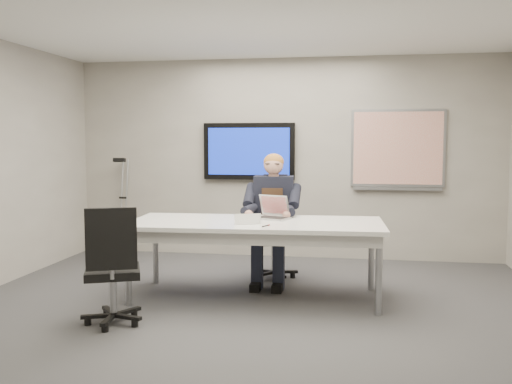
% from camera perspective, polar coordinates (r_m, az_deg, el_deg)
% --- Properties ---
extents(floor, '(6.00, 6.00, 0.02)m').
position_cam_1_polar(floor, '(5.35, -1.18, -12.84)').
color(floor, '#39393C').
rests_on(floor, ground).
extents(ceiling, '(6.00, 6.00, 0.02)m').
position_cam_1_polar(ceiling, '(5.22, -1.24, 17.84)').
color(ceiling, white).
rests_on(ceiling, wall_back).
extents(wall_back, '(6.00, 0.02, 2.80)m').
position_cam_1_polar(wall_back, '(8.06, 2.87, 3.37)').
color(wall_back, gray).
rests_on(wall_back, ground).
extents(wall_front, '(6.00, 0.02, 2.80)m').
position_cam_1_polar(wall_front, '(2.24, -16.05, -1.65)').
color(wall_front, gray).
rests_on(wall_front, ground).
extents(conference_table, '(2.68, 1.22, 0.81)m').
position_cam_1_polar(conference_table, '(5.97, -0.01, -3.84)').
color(conference_table, white).
rests_on(conference_table, ground).
extents(tv_display, '(1.30, 0.09, 0.80)m').
position_cam_1_polar(tv_display, '(8.08, -0.70, 4.09)').
color(tv_display, black).
rests_on(tv_display, wall_back).
extents(whiteboard, '(1.25, 0.08, 1.10)m').
position_cam_1_polar(whiteboard, '(7.99, 13.98, 4.14)').
color(whiteboard, '#92949A').
rests_on(whiteboard, wall_back).
extents(office_chair_far, '(0.63, 0.63, 1.08)m').
position_cam_1_polar(office_chair_far, '(6.91, 1.77, -5.81)').
color(office_chair_far, black).
rests_on(office_chair_far, ground).
extents(office_chair_near, '(0.67, 0.67, 1.08)m').
position_cam_1_polar(office_chair_near, '(5.32, -14.11, -9.32)').
color(office_chair_near, black).
rests_on(office_chair_near, ground).
extents(seated_person, '(0.48, 0.83, 1.50)m').
position_cam_1_polar(seated_person, '(6.60, 1.55, -3.97)').
color(seated_person, '#1F2333').
rests_on(seated_person, office_chair_far).
extents(crutch, '(0.39, 0.58, 1.47)m').
position_cam_1_polar(crutch, '(8.53, -13.11, -1.25)').
color(crutch, '#95989C').
rests_on(crutch, ground).
extents(laptop, '(0.41, 0.44, 0.25)m').
position_cam_1_polar(laptop, '(6.19, 1.73, -2.07)').
color(laptop, '#B3B2B5').
rests_on(laptop, conference_table).
extents(name_tent, '(0.27, 0.16, 0.10)m').
position_cam_1_polar(name_tent, '(5.78, -0.84, -2.69)').
color(name_tent, white).
rests_on(name_tent, conference_table).
extents(pen, '(0.06, 0.13, 0.01)m').
position_cam_1_polar(pen, '(5.62, 1.01, -3.39)').
color(pen, black).
rests_on(pen, conference_table).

